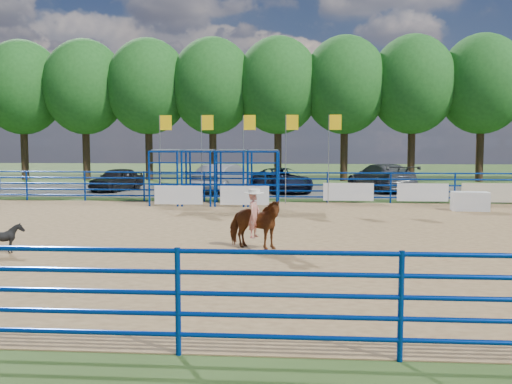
% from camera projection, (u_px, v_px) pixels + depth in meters
% --- Properties ---
extents(ground, '(120.00, 120.00, 0.00)m').
position_uv_depth(ground, '(246.00, 236.00, 17.78)').
color(ground, '#3A5522').
rests_on(ground, ground).
extents(arena_dirt, '(30.00, 20.00, 0.02)m').
position_uv_depth(arena_dirt, '(246.00, 236.00, 17.78)').
color(arena_dirt, '#A07E50').
rests_on(arena_dirt, ground).
extents(gravel_strip, '(40.00, 10.00, 0.01)m').
position_uv_depth(gravel_strip, '(272.00, 190.00, 34.67)').
color(gravel_strip, slate).
rests_on(gravel_strip, ground).
extents(announcer_table, '(1.57, 0.84, 0.81)m').
position_uv_depth(announcer_table, '(470.00, 201.00, 24.20)').
color(announcer_table, white).
rests_on(announcer_table, arena_dirt).
extents(horse_and_rider, '(1.79, 1.25, 2.26)m').
position_uv_depth(horse_and_rider, '(254.00, 220.00, 15.51)').
color(horse_and_rider, brown).
rests_on(horse_and_rider, arena_dirt).
extents(calf, '(0.81, 0.75, 0.79)m').
position_uv_depth(calf, '(6.00, 239.00, 14.86)').
color(calf, black).
rests_on(calf, arena_dirt).
extents(car_a, '(2.65, 4.39, 1.40)m').
position_uv_depth(car_a, '(117.00, 179.00, 34.24)').
color(car_a, black).
rests_on(car_a, gravel_strip).
extents(car_b, '(3.26, 5.29, 1.64)m').
position_uv_depth(car_b, '(224.00, 178.00, 33.38)').
color(car_b, gray).
rests_on(car_b, gravel_strip).
extents(car_c, '(4.21, 5.56, 1.40)m').
position_uv_depth(car_c, '(281.00, 180.00, 33.39)').
color(car_c, black).
rests_on(car_c, gravel_strip).
extents(car_d, '(4.05, 6.11, 1.64)m').
position_uv_depth(car_d, '(381.00, 177.00, 34.01)').
color(car_d, '#535356').
rests_on(car_d, gravel_strip).
extents(perimeter_fence, '(30.10, 20.10, 1.50)m').
position_uv_depth(perimeter_fence, '(246.00, 212.00, 17.72)').
color(perimeter_fence, '#062F95').
rests_on(perimeter_fence, ground).
extents(chute_assembly, '(19.32, 2.41, 4.20)m').
position_uv_depth(chute_assembly, '(223.00, 178.00, 26.60)').
color(chute_assembly, '#062F95').
rests_on(chute_assembly, ground).
extents(treeline, '(56.40, 6.40, 11.24)m').
position_uv_depth(treeline, '(278.00, 81.00, 42.95)').
color(treeline, '#3F2B19').
rests_on(treeline, ground).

